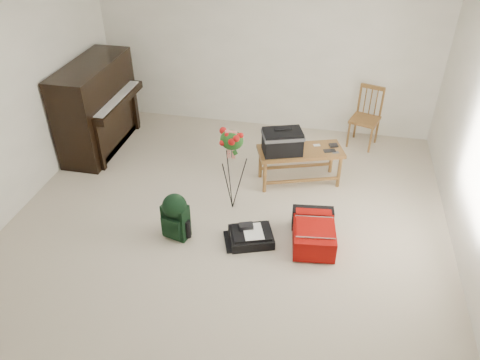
% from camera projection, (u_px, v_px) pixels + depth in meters
% --- Properties ---
extents(floor, '(5.00, 5.50, 0.01)m').
position_uv_depth(floor, '(223.00, 236.00, 5.25)').
color(floor, beige).
rests_on(floor, ground).
extents(ceiling, '(5.00, 5.50, 0.01)m').
position_uv_depth(ceiling, '(216.00, 5.00, 3.83)').
color(ceiling, white).
rests_on(ceiling, wall_back).
extents(wall_back, '(5.00, 0.04, 2.50)m').
position_uv_depth(wall_back, '(266.00, 47.00, 6.75)').
color(wall_back, white).
rests_on(wall_back, floor).
extents(piano, '(0.71, 1.50, 1.25)m').
position_uv_depth(piano, '(98.00, 108.00, 6.57)').
color(piano, black).
rests_on(piano, floor).
extents(bench, '(1.14, 0.75, 0.82)m').
position_uv_depth(bench, '(288.00, 142.00, 5.82)').
color(bench, brown).
rests_on(bench, floor).
extents(dining_chair, '(0.48, 0.48, 0.87)m').
position_uv_depth(dining_chair, '(365.00, 118.00, 6.71)').
color(dining_chair, brown).
rests_on(dining_chair, floor).
extents(red_suitcase, '(0.51, 0.70, 0.28)m').
position_uv_depth(red_suitcase, '(314.00, 230.00, 5.10)').
color(red_suitcase, '#B30D07').
rests_on(red_suitcase, floor).
extents(black_duffel, '(0.57, 0.51, 0.20)m').
position_uv_depth(black_duffel, '(251.00, 236.00, 5.14)').
color(black_duffel, black).
rests_on(black_duffel, floor).
extents(green_backpack, '(0.31, 0.29, 0.55)m').
position_uv_depth(green_backpack, '(175.00, 214.00, 5.08)').
color(green_backpack, black).
rests_on(green_backpack, floor).
extents(flower_stand, '(0.36, 0.36, 1.08)m').
position_uv_depth(flower_stand, '(232.00, 171.00, 5.38)').
color(flower_stand, black).
rests_on(flower_stand, floor).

